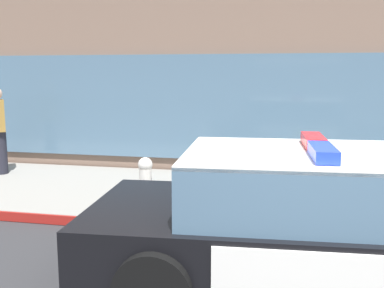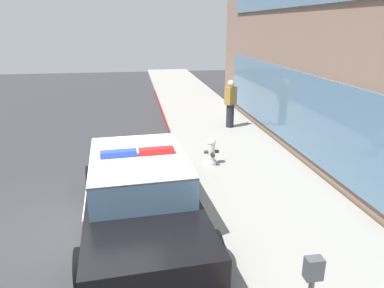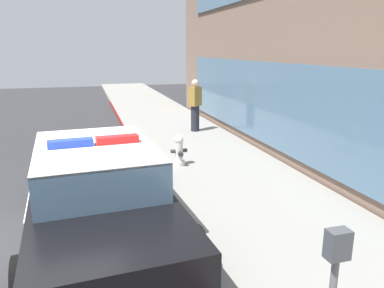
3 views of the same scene
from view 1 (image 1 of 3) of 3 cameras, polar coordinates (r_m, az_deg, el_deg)
sidewalk at (r=7.55m, az=14.03°, el=-7.14°), size 48.00×3.22×0.15m
curb_red_paint at (r=6.01m, az=14.61°, el=-11.41°), size 28.80×0.04×0.14m
storefront_building at (r=14.70m, az=16.13°, el=13.06°), size 23.15×11.50×6.54m
police_cruiser at (r=4.72m, az=16.87°, el=-9.40°), size 5.01×2.41×1.49m
fire_hydrant at (r=6.92m, az=-5.85°, el=-4.75°), size 0.34×0.39×0.73m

